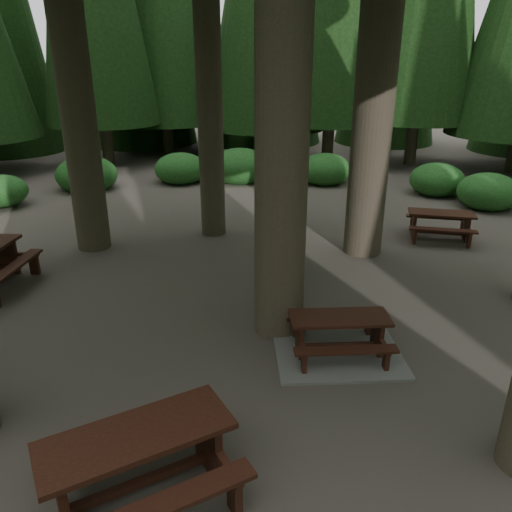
# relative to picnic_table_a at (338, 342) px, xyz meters

# --- Properties ---
(ground) EXTENTS (80.00, 80.00, 0.00)m
(ground) POSITION_rel_picnic_table_a_xyz_m (-1.83, 0.47, -0.21)
(ground) COLOR #4C433E
(ground) RESTS_ON ground
(picnic_table_a) EXTENTS (2.28, 2.01, 0.67)m
(picnic_table_a) POSITION_rel_picnic_table_a_xyz_m (0.00, 0.00, 0.00)
(picnic_table_a) COLOR gray
(picnic_table_a) RESTS_ON ground
(picnic_table_d) EXTENTS (1.71, 1.41, 0.71)m
(picnic_table_d) POSITION_rel_picnic_table_a_xyz_m (2.60, 5.93, 0.26)
(picnic_table_d) COLOR black
(picnic_table_d) RESTS_ON ground
(picnic_table_e) EXTENTS (2.53, 2.47, 0.85)m
(picnic_table_e) POSITION_rel_picnic_table_a_xyz_m (-2.08, -3.15, 0.35)
(picnic_table_e) COLOR black
(picnic_table_e) RESTS_ON ground
(shrub_ring) EXTENTS (23.86, 24.64, 1.49)m
(shrub_ring) POSITION_rel_picnic_table_a_xyz_m (-1.12, 1.22, 0.19)
(shrub_ring) COLOR #1F561D
(shrub_ring) RESTS_ON ground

